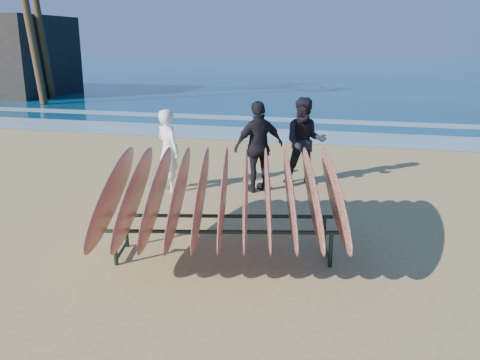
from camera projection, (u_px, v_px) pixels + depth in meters
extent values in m
plane|color=tan|center=(226.00, 258.00, 7.28)|extent=(120.00, 120.00, 0.00)
plane|color=navy|center=(360.00, 69.00, 58.58)|extent=(160.00, 160.00, 0.00)
plane|color=white|center=(312.00, 137.00, 16.60)|extent=(160.00, 160.00, 0.00)
plane|color=white|center=(323.00, 121.00, 19.87)|extent=(160.00, 160.00, 0.00)
cylinder|color=#1B2C20|center=(115.00, 248.00, 6.99)|extent=(0.06, 0.06, 0.50)
cylinder|color=#1B2C20|center=(331.00, 250.00, 6.93)|extent=(0.06, 0.06, 0.50)
cylinder|color=#1B2C20|center=(127.00, 231.00, 7.62)|extent=(0.06, 0.06, 0.50)
cylinder|color=#1B2C20|center=(324.00, 233.00, 7.56)|extent=(0.06, 0.06, 0.50)
cylinder|color=#1B2C20|center=(222.00, 232.00, 6.89)|extent=(3.12, 0.81, 0.06)
cylinder|color=#1B2C20|center=(225.00, 216.00, 7.52)|extent=(3.12, 0.81, 0.06)
cylinder|color=#1B2C20|center=(122.00, 250.00, 7.35)|extent=(0.20, 0.64, 0.04)
cylinder|color=#1B2C20|center=(327.00, 252.00, 7.29)|extent=(0.20, 0.64, 0.04)
ellipsoid|color=#6D0B07|center=(113.00, 192.00, 7.12)|extent=(0.76, 2.84, 1.21)
ellipsoid|color=#6D0B07|center=(135.00, 192.00, 7.11)|extent=(0.76, 2.84, 1.21)
ellipsoid|color=#6D0B07|center=(157.00, 193.00, 7.11)|extent=(0.76, 2.84, 1.21)
ellipsoid|color=#6D0B07|center=(179.00, 193.00, 7.10)|extent=(0.76, 2.84, 1.21)
ellipsoid|color=#6D0B07|center=(201.00, 193.00, 7.09)|extent=(0.76, 2.84, 1.21)
ellipsoid|color=#6D0B07|center=(223.00, 193.00, 7.09)|extent=(0.76, 2.84, 1.21)
ellipsoid|color=#6D0B07|center=(246.00, 193.00, 7.08)|extent=(0.76, 2.84, 1.21)
ellipsoid|color=#6D0B07|center=(268.00, 193.00, 7.08)|extent=(0.76, 2.84, 1.21)
ellipsoid|color=#6D0B07|center=(290.00, 193.00, 7.07)|extent=(0.76, 2.84, 1.21)
ellipsoid|color=#6D0B07|center=(312.00, 194.00, 7.06)|extent=(0.76, 2.84, 1.21)
ellipsoid|color=#6D0B07|center=(335.00, 194.00, 7.06)|extent=(0.76, 2.84, 1.21)
imported|color=white|center=(168.00, 151.00, 10.38)|extent=(0.74, 0.69, 1.69)
imported|color=black|center=(305.00, 142.00, 10.83)|extent=(1.03, 0.87, 1.88)
imported|color=black|center=(259.00, 147.00, 10.33)|extent=(1.13, 1.06, 1.87)
cylinder|color=brown|center=(26.00, 5.00, 23.52)|extent=(0.36, 1.61, 9.25)
cylinder|color=brown|center=(40.00, 27.00, 26.78)|extent=(0.36, 1.36, 7.54)
cylinder|color=brown|center=(27.00, 12.00, 27.49)|extent=(0.36, 1.63, 9.16)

